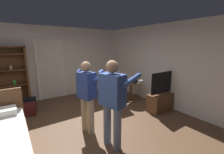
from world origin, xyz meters
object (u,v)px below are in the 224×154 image
at_px(suitcase_dark, 26,110).
at_px(wooden_chair, 117,89).
at_px(tv_flatscreen, 162,98).
at_px(bookshelf, 9,75).
at_px(laptop, 132,80).
at_px(side_table, 131,88).
at_px(person_blue_shirt, 113,98).
at_px(suitcase_small, 25,104).
at_px(bottle_on_table, 136,78).
at_px(person_striped_shirt, 87,93).

bearing_deg(suitcase_dark, wooden_chair, -3.97).
bearing_deg(wooden_chair, tv_flatscreen, -49.66).
relative_size(bookshelf, laptop, 4.48).
xyz_separation_m(bookshelf, side_table, (3.44, -1.73, -0.55)).
bearing_deg(person_blue_shirt, side_table, 40.48).
bearing_deg(tv_flatscreen, bookshelf, 143.12).
xyz_separation_m(wooden_chair, suitcase_dark, (-2.57, 0.83, -0.38)).
bearing_deg(suitcase_small, side_table, -13.22).
bearing_deg(bookshelf, tv_flatscreen, -36.88).
height_order(side_table, suitcase_dark, side_table).
bearing_deg(bookshelf, side_table, -26.74).
relative_size(side_table, wooden_chair, 0.71).
relative_size(side_table, laptop, 1.64).
height_order(bookshelf, bottle_on_table, bookshelf).
bearing_deg(bottle_on_table, tv_flatscreen, -80.23).
bearing_deg(laptop, person_striped_shirt, -157.48).
height_order(wooden_chair, person_blue_shirt, person_blue_shirt).
relative_size(person_blue_shirt, suitcase_small, 2.74).
bearing_deg(suitcase_small, suitcase_dark, -84.12).
xyz_separation_m(bookshelf, tv_flatscreen, (3.75, -2.82, -0.68)).
xyz_separation_m(side_table, person_blue_shirt, (-1.90, -1.62, 0.50)).
height_order(bookshelf, side_table, bookshelf).
distance_m(side_table, suitcase_dark, 3.28).
xyz_separation_m(bottle_on_table, wooden_chair, (-0.74, 0.07, -0.27)).
relative_size(tv_flatscreen, suitcase_dark, 2.27).
xyz_separation_m(tv_flatscreen, person_blue_shirt, (-2.21, -0.54, 0.63)).
height_order(bottle_on_table, wooden_chair, wooden_chair).
bearing_deg(side_table, bottle_on_table, -29.74).
bearing_deg(suitcase_small, wooden_chair, -17.99).
bearing_deg(suitcase_dark, bookshelf, 120.83).
height_order(wooden_chair, suitcase_small, wooden_chair).
distance_m(laptop, suitcase_dark, 3.32).
bearing_deg(suitcase_dark, person_blue_shirt, -48.70).
bearing_deg(suitcase_small, person_striped_shirt, -54.65).
height_order(side_table, bottle_on_table, bottle_on_table).
bearing_deg(person_striped_shirt, suitcase_dark, 122.70).
height_order(person_striped_shirt, suitcase_dark, person_striped_shirt).
height_order(wooden_chair, suitcase_dark, wooden_chair).
distance_m(tv_flatscreen, suitcase_dark, 3.97).
distance_m(bookshelf, person_blue_shirt, 3.69).
distance_m(side_table, wooden_chair, 0.60).
distance_m(side_table, person_blue_shirt, 2.55).
xyz_separation_m(laptop, person_blue_shirt, (-1.89, -1.58, 0.23)).
bearing_deg(person_striped_shirt, suitcase_small, 116.12).
bearing_deg(person_striped_shirt, laptop, 22.52).
distance_m(wooden_chair, suitcase_dark, 2.72).
bearing_deg(laptop, wooden_chair, 177.05).
distance_m(tv_flatscreen, person_blue_shirt, 2.36).
distance_m(side_table, bottle_on_table, 0.37).
bearing_deg(bookshelf, person_blue_shirt, -65.38).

